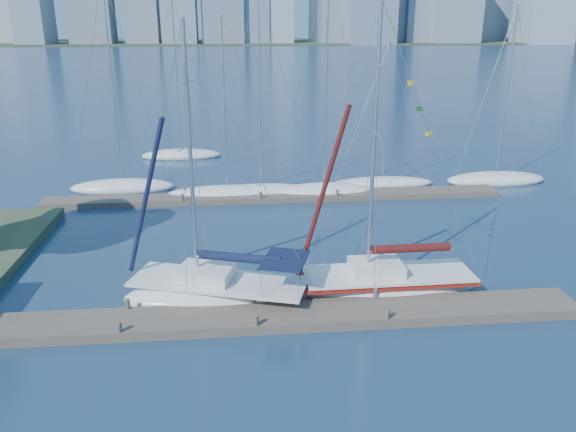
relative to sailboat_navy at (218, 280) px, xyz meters
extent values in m
plane|color=#18334F|center=(1.44, -2.01, -0.94)|extent=(700.00, 700.00, 0.00)
cube|color=#50443B|center=(1.44, -2.01, -0.74)|extent=(26.00, 2.00, 0.40)
cube|color=#50443B|center=(3.44, 13.99, -0.76)|extent=(30.00, 1.80, 0.36)
cube|color=#38472D|center=(1.44, 317.99, -0.94)|extent=(800.00, 100.00, 1.50)
ellipsoid|color=white|center=(0.00, 0.00, -0.70)|extent=(8.33, 4.86, 1.39)
cube|color=white|center=(0.00, 0.00, -0.06)|extent=(7.71, 4.49, 0.11)
cube|color=white|center=(-0.53, 0.17, 0.27)|extent=(2.63, 2.28, 0.51)
cylinder|color=silver|center=(-0.88, 0.28, 5.17)|extent=(0.17, 0.17, 10.35)
cylinder|color=silver|center=(0.91, -0.29, 1.01)|extent=(3.60, 1.22, 0.09)
cylinder|color=black|center=(0.91, -0.29, 1.10)|extent=(3.40, 1.40, 0.37)
cube|color=black|center=(2.71, -0.86, 1.19)|extent=(2.25, 2.60, 0.07)
ellipsoid|color=white|center=(7.27, 0.08, -0.71)|extent=(7.84, 2.66, 1.37)
cube|color=white|center=(7.27, 0.08, -0.07)|extent=(7.26, 2.45, 0.11)
cube|color=white|center=(6.72, 0.07, 0.25)|extent=(2.21, 1.69, 0.50)
cylinder|color=silver|center=(6.36, 0.07, 5.52)|extent=(0.16, 0.16, 11.09)
cylinder|color=silver|center=(8.21, 0.09, 0.98)|extent=(3.70, 0.14, 0.09)
cylinder|color=#44100E|center=(8.21, 0.09, 1.07)|extent=(3.41, 0.41, 0.37)
cube|color=maroon|center=(7.27, 0.08, -0.22)|extent=(7.43, 2.55, 0.09)
ellipsoid|color=white|center=(-7.01, 17.15, -0.72)|extent=(7.48, 4.50, 1.16)
cylinder|color=silver|center=(-7.01, 17.15, 6.62)|extent=(0.13, 0.13, 12.99)
ellipsoid|color=white|center=(0.28, 14.92, -0.73)|extent=(8.42, 3.06, 1.11)
cylinder|color=silver|center=(0.28, 14.92, 5.36)|extent=(0.12, 0.12, 10.56)
ellipsoid|color=white|center=(2.57, 15.05, -0.74)|extent=(7.26, 2.34, 1.10)
cylinder|color=silver|center=(2.57, 15.05, 6.14)|extent=(0.12, 0.12, 12.15)
ellipsoid|color=white|center=(6.80, 14.68, -0.72)|extent=(7.17, 4.97, 1.18)
cylinder|color=silver|center=(6.80, 14.68, 6.83)|extent=(0.13, 0.13, 13.39)
ellipsoid|color=white|center=(11.30, 16.45, -0.76)|extent=(7.61, 4.19, 0.97)
cylinder|color=silver|center=(11.30, 16.45, 4.46)|extent=(0.11, 0.11, 9.03)
ellipsoid|color=white|center=(19.80, 16.47, -0.72)|extent=(7.72, 4.50, 1.20)
cylinder|color=silver|center=(19.80, 16.47, 5.72)|extent=(0.13, 0.13, 11.13)
ellipsoid|color=white|center=(-3.73, 26.85, -0.73)|extent=(7.12, 3.95, 1.11)
cylinder|color=silver|center=(-3.73, 26.85, 6.23)|extent=(0.12, 0.12, 12.30)
cube|color=gray|center=(-95.33, 281.95, 19.92)|extent=(14.30, 23.42, 41.71)
cube|color=#909EAD|center=(-46.11, 307.42, 15.38)|extent=(14.49, 17.61, 32.63)
cube|color=gray|center=(-24.50, 282.91, 19.26)|extent=(17.10, 19.81, 40.40)
cube|color=slate|center=(-2.78, 284.67, 16.31)|extent=(21.11, 16.86, 34.49)
cube|color=gray|center=(117.21, 277.59, 20.78)|extent=(22.92, 18.80, 43.43)
cube|color=slate|center=(148.49, 307.51, 21.02)|extent=(17.11, 17.52, 43.92)
camera|label=1|loc=(0.83, -21.42, 10.20)|focal=35.00mm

